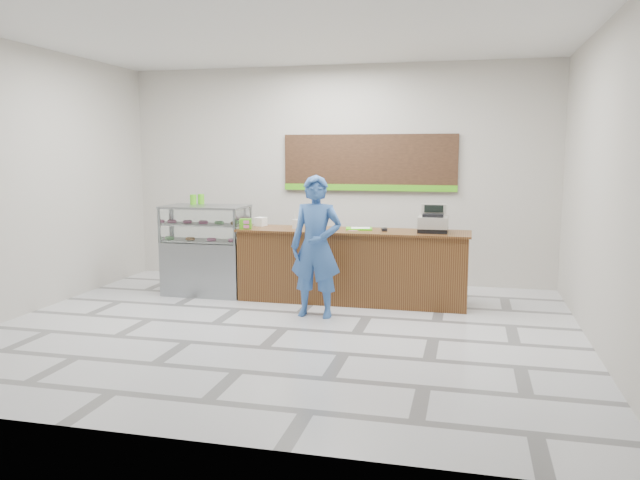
% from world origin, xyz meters
% --- Properties ---
extents(floor, '(7.00, 7.00, 0.00)m').
position_xyz_m(floor, '(0.00, 0.00, 0.00)').
color(floor, silver).
rests_on(floor, ground).
extents(back_wall, '(7.00, 0.00, 7.00)m').
position_xyz_m(back_wall, '(0.00, 3.00, 1.75)').
color(back_wall, beige).
rests_on(back_wall, floor).
extents(ceiling, '(7.00, 7.00, 0.00)m').
position_xyz_m(ceiling, '(0.00, 0.00, 3.50)').
color(ceiling, silver).
rests_on(ceiling, back_wall).
extents(sales_counter, '(3.26, 0.76, 1.03)m').
position_xyz_m(sales_counter, '(0.55, 1.55, 0.52)').
color(sales_counter, brown).
rests_on(sales_counter, floor).
extents(display_case, '(1.22, 0.72, 1.33)m').
position_xyz_m(display_case, '(-1.67, 1.55, 0.68)').
color(display_case, gray).
rests_on(display_case, floor).
extents(menu_board, '(2.80, 0.06, 0.90)m').
position_xyz_m(menu_board, '(0.55, 2.96, 1.93)').
color(menu_board, black).
rests_on(menu_board, back_wall).
extents(cash_register, '(0.40, 0.42, 0.38)m').
position_xyz_m(cash_register, '(1.66, 1.58, 1.17)').
color(cash_register, black).
rests_on(cash_register, sales_counter).
extents(card_terminal, '(0.10, 0.16, 0.04)m').
position_xyz_m(card_terminal, '(1.00, 1.56, 1.05)').
color(card_terminal, black).
rests_on(card_terminal, sales_counter).
extents(serving_tray, '(0.41, 0.33, 0.02)m').
position_xyz_m(serving_tray, '(0.63, 1.65, 1.04)').
color(serving_tray, '#3BDC00').
rests_on(serving_tray, sales_counter).
extents(napkin_box, '(0.18, 0.18, 0.13)m').
position_xyz_m(napkin_box, '(-0.87, 1.72, 1.09)').
color(napkin_box, white).
rests_on(napkin_box, sales_counter).
extents(straw_cup, '(0.09, 0.09, 0.13)m').
position_xyz_m(straw_cup, '(-0.28, 1.52, 1.10)').
color(straw_cup, silver).
rests_on(straw_cup, sales_counter).
extents(promo_box, '(0.18, 0.14, 0.15)m').
position_xyz_m(promo_box, '(-0.95, 1.31, 1.10)').
color(promo_box, '#4CB117').
rests_on(promo_box, sales_counter).
extents(donut_decal, '(0.17, 0.17, 0.00)m').
position_xyz_m(donut_decal, '(0.56, 1.54, 1.03)').
color(donut_decal, '#D9669C').
rests_on(donut_decal, sales_counter).
extents(green_cup_left, '(0.09, 0.09, 0.15)m').
position_xyz_m(green_cup_left, '(-1.95, 1.73, 1.40)').
color(green_cup_left, '#4CB117').
rests_on(green_cup_left, display_case).
extents(green_cup_right, '(0.10, 0.10, 0.15)m').
position_xyz_m(green_cup_right, '(-1.86, 1.82, 1.41)').
color(green_cup_right, '#4CB117').
rests_on(green_cup_right, display_case).
extents(customer, '(0.68, 0.45, 1.83)m').
position_xyz_m(customer, '(0.24, 0.67, 0.91)').
color(customer, '#315CA2').
rests_on(customer, floor).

